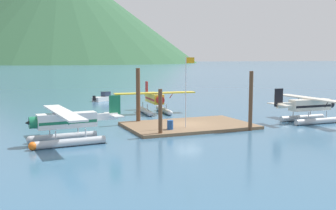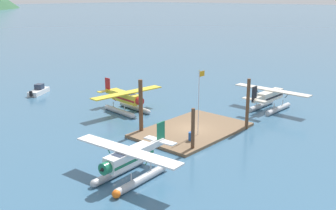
{
  "view_description": "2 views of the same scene",
  "coord_description": "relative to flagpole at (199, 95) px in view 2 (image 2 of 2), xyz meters",
  "views": [
    {
      "loc": [
        -17.56,
        -37.01,
        7.09
      ],
      "look_at": [
        -0.68,
        3.91,
        1.87
      ],
      "focal_mm": 43.22,
      "sensor_mm": 36.0,
      "label": 1
    },
    {
      "loc": [
        -32.92,
        -25.34,
        14.64
      ],
      "look_at": [
        -0.38,
        3.25,
        2.51
      ],
      "focal_mm": 42.16,
      "sensor_mm": 36.0,
      "label": 2
    }
  ],
  "objects": [
    {
      "name": "piling_near_left",
      "position": [
        -3.51,
        -1.92,
        -2.42
      ],
      "size": [
        0.36,
        0.36,
        4.29
      ],
      "primitive_type": "cylinder",
      "color": "brown",
      "rests_on": "ground"
    },
    {
      "name": "seaplane_cream_stbd_aft",
      "position": [
        14.56,
        -0.76,
        -2.99
      ],
      "size": [
        7.98,
        10.42,
        3.84
      ],
      "color": "#B7BABF",
      "rests_on": "ground"
    },
    {
      "name": "mooring_buoy",
      "position": [
        -14.6,
        -3.34,
        -4.24
      ],
      "size": [
        0.66,
        0.66,
        0.66
      ],
      "primitive_type": "sphere",
      "color": "orange",
      "rests_on": "ground"
    },
    {
      "name": "dock_platform",
      "position": [
        0.99,
        1.63,
        -4.42
      ],
      "size": [
        12.66,
        8.3,
        0.3
      ],
      "primitive_type": "cube",
      "color": "brown",
      "rests_on": "ground"
    },
    {
      "name": "piling_near_right",
      "position": [
        5.68,
        -2.49,
        -1.67
      ],
      "size": [
        0.38,
        0.38,
        5.79
      ],
      "primitive_type": "cylinder",
      "color": "brown",
      "rests_on": "ground"
    },
    {
      "name": "piling_far_left",
      "position": [
        -3.17,
        5.47,
        -1.58
      ],
      "size": [
        0.45,
        0.45,
        5.97
      ],
      "primitive_type": "cylinder",
      "color": "brown",
      "rests_on": "ground"
    },
    {
      "name": "seaplane_yellow_bow_centre",
      "position": [
        1.38,
        12.64,
        -2.99
      ],
      "size": [
        10.49,
        7.96,
        3.84
      ],
      "color": "#B7BABF",
      "rests_on": "ground"
    },
    {
      "name": "ground_plane",
      "position": [
        0.99,
        1.63,
        -4.57
      ],
      "size": [
        1200.0,
        1200.0,
        0.0
      ],
      "primitive_type": "plane",
      "color": "#38607F"
    },
    {
      "name": "seaplane_white_port_aft",
      "position": [
        -11.76,
        -1.78,
        -2.99
      ],
      "size": [
        7.97,
        10.47,
        3.84
      ],
      "color": "#B7BABF",
      "rests_on": "ground"
    },
    {
      "name": "boat_white_open_north",
      "position": [
        -0.89,
        29.87,
        -4.08
      ],
      "size": [
        4.38,
        3.43,
        1.5
      ],
      "color": "silver",
      "rests_on": "ground"
    },
    {
      "name": "flagpole",
      "position": [
        0.0,
        0.0,
        0.0
      ],
      "size": [
        0.95,
        0.1,
        6.97
      ],
      "color": "silver",
      "rests_on": "dock_platform"
    },
    {
      "name": "fuel_drum",
      "position": [
        -1.98,
        -0.54,
        -3.83
      ],
      "size": [
        0.62,
        0.62,
        0.88
      ],
      "color": "#1E4C99",
      "rests_on": "dock_platform"
    }
  ]
}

